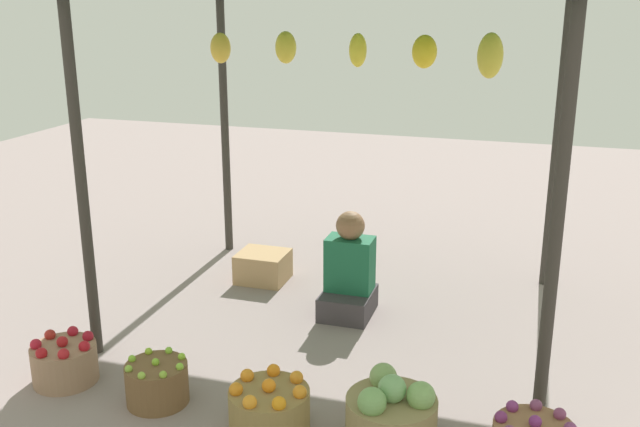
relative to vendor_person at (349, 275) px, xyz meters
name	(u,v)px	position (x,y,z in m)	size (l,w,h in m)	color
ground_plane	(344,314)	(-0.03, -0.03, -0.30)	(14.00, 14.00, 0.00)	gray
market_stall_structure	(349,17)	(-0.02, -0.02, 1.83)	(3.10, 2.41, 2.31)	#38332D
vendor_person	(349,275)	(0.00, 0.00, 0.00)	(0.36, 0.44, 0.78)	#3F393E
basket_red_apples	(65,362)	(-1.39, -1.46, -0.17)	(0.39, 0.39, 0.30)	#9D785D
basket_limes	(157,383)	(-0.74, -1.51, -0.18)	(0.36, 0.36, 0.28)	brown
basket_oranges	(269,408)	(-0.02, -1.57, -0.17)	(0.44, 0.44, 0.30)	olive
basket_cabbages	(391,415)	(0.63, -1.49, -0.14)	(0.48, 0.48, 0.39)	#968355
wooden_crate_near_vendor	(263,266)	(-0.84, 0.40, -0.18)	(0.40, 0.36, 0.24)	tan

